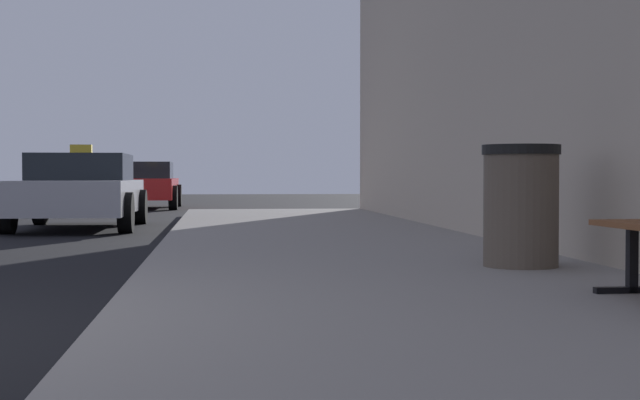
{
  "coord_description": "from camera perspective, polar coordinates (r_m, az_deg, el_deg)",
  "views": [
    {
      "loc": [
        2.65,
        -5.03,
        0.9
      ],
      "look_at": [
        3.36,
        1.55,
        0.73
      ],
      "focal_mm": 52.67,
      "sensor_mm": 36.0,
      "label": 1
    }
  ],
  "objects": [
    {
      "name": "sidewalk",
      "position": [
        5.27,
        8.81,
        -7.54
      ],
      "size": [
        4.0,
        32.0,
        0.15
      ],
      "primitive_type": "cube",
      "color": "gray",
      "rests_on": "ground_plane"
    },
    {
      "name": "trash_bin",
      "position": [
        7.9,
        12.1,
        -0.31
      ],
      "size": [
        0.64,
        0.64,
        1.0
      ],
      "color": "brown",
      "rests_on": "sidewalk"
    },
    {
      "name": "car_silver",
      "position": [
        16.45,
        -14.38,
        0.57
      ],
      "size": [
        2.02,
        4.29,
        1.43
      ],
      "rotation": [
        0.0,
        0.0,
        3.14
      ],
      "color": "#B7B7BF",
      "rests_on": "ground_plane"
    },
    {
      "name": "car_red",
      "position": [
        26.12,
        -10.78,
        0.92
      ],
      "size": [
        2.05,
        4.19,
        1.27
      ],
      "rotation": [
        0.0,
        0.0,
        3.14
      ],
      "color": "red",
      "rests_on": "ground_plane"
    }
  ]
}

